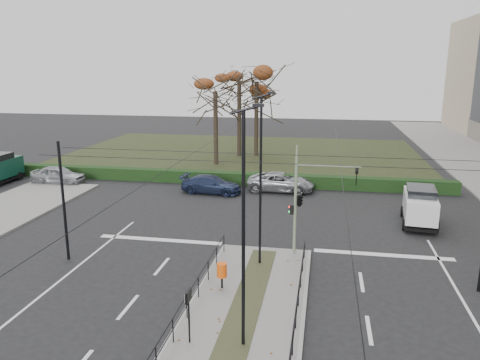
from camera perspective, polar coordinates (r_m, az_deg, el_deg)
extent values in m
plane|color=black|center=(20.47, 1.37, -13.70)|extent=(140.00, 140.00, 0.00)
cube|color=#63615E|center=(18.28, 0.09, -17.05)|extent=(4.40, 15.00, 0.14)
cube|color=black|center=(51.59, 0.34, 3.19)|extent=(38.00, 26.00, 0.10)
cube|color=black|center=(38.65, -3.10, 0.30)|extent=(38.00, 1.00, 1.00)
cylinder|color=black|center=(24.16, -1.97, -7.75)|extent=(0.04, 0.04, 0.90)
cylinder|color=black|center=(23.68, 7.87, -8.34)|extent=(0.04, 0.04, 0.90)
cylinder|color=black|center=(18.16, -6.54, -13.87)|extent=(0.04, 13.20, 0.04)
cylinder|color=black|center=(17.51, 6.88, -14.98)|extent=(0.04, 13.20, 0.04)
cylinder|color=black|center=(24.36, -20.72, -2.50)|extent=(0.14, 0.14, 6.00)
cylinder|color=black|center=(19.57, 1.92, 2.14)|extent=(20.00, 0.02, 0.02)
cylinder|color=black|center=(21.51, 2.71, 3.18)|extent=(20.00, 0.02, 0.02)
cylinder|color=black|center=(17.65, -10.86, -0.04)|extent=(0.02, 34.00, 0.02)
cylinder|color=black|center=(16.51, 12.46, -1.07)|extent=(0.02, 34.00, 0.02)
cylinder|color=gray|center=(23.50, 6.75, -3.18)|extent=(0.15, 0.15, 5.00)
cylinder|color=gray|center=(22.95, 10.73, 1.71)|extent=(3.07, 0.10, 0.10)
imported|color=black|center=(23.11, 14.01, 0.40)|extent=(0.16, 0.19, 0.86)
imported|color=black|center=(23.39, 7.29, -2.30)|extent=(0.67, 1.95, 0.77)
cube|color=black|center=(23.57, 6.32, -3.61)|extent=(0.21, 0.15, 0.48)
sphere|color=#FF0C0C|center=(23.53, 6.09, -3.26)|extent=(0.11, 0.11, 0.11)
sphere|color=#0CE533|center=(23.61, 6.08, -3.87)|extent=(0.11, 0.11, 0.11)
cylinder|color=black|center=(20.54, -2.22, -12.31)|extent=(0.09, 0.09, 0.55)
cylinder|color=#E2500D|center=(20.31, -2.23, -10.92)|extent=(0.44, 0.44, 0.60)
cylinder|color=black|center=(16.71, -6.24, -16.38)|extent=(0.06, 0.06, 1.85)
cube|color=black|center=(16.31, -6.32, -13.84)|extent=(0.09, 0.51, 0.39)
cube|color=beige|center=(16.32, -6.51, -13.82)|extent=(0.02, 0.44, 0.32)
cylinder|color=black|center=(15.20, 0.42, -6.65)|extent=(0.12, 0.12, 7.98)
cube|color=black|center=(14.23, 2.25, 9.08)|extent=(0.35, 0.14, 0.10)
cylinder|color=black|center=(21.75, 2.51, -0.39)|extent=(0.12, 0.12, 7.98)
cube|color=black|center=(21.08, 3.86, 10.55)|extent=(0.35, 0.14, 0.10)
imported|color=#95989C|center=(41.28, -21.29, 0.59)|extent=(4.43, 1.88, 1.50)
imported|color=#1F2A49|center=(35.73, -3.52, -0.53)|extent=(4.78, 2.34, 1.34)
imported|color=#95989C|center=(36.35, 5.02, -0.24)|extent=(5.23, 2.55, 1.43)
cube|color=silver|center=(30.51, 21.07, -2.92)|extent=(2.23, 4.39, 1.37)
cube|color=black|center=(30.30, 21.21, -1.43)|extent=(1.88, 2.49, 0.64)
cube|color=black|center=(30.76, 20.93, -4.50)|extent=(2.27, 4.48, 0.18)
cylinder|color=black|center=(29.52, 22.83, -5.37)|extent=(0.29, 0.68, 0.66)
cylinder|color=black|center=(29.36, 19.39, -5.16)|extent=(0.29, 0.68, 0.66)
cylinder|color=black|center=(32.16, 22.35, -3.80)|extent=(0.29, 0.68, 0.66)
cylinder|color=black|center=(32.02, 19.19, -3.60)|extent=(0.29, 0.68, 0.66)
cylinder|color=black|center=(44.11, -25.29, 0.44)|extent=(0.23, 0.66, 0.66)
cylinder|color=black|center=(45.14, -27.16, 0.52)|extent=(0.23, 0.66, 0.66)
cylinder|color=black|center=(49.75, -0.10, 7.46)|extent=(0.44, 0.44, 7.90)
ellipsoid|color=#542913|center=(49.48, -0.10, 12.01)|extent=(7.65, 7.65, 4.97)
cylinder|color=black|center=(49.92, 2.01, 7.43)|extent=(0.44, 0.44, 7.82)
cylinder|color=black|center=(45.55, -2.98, 6.33)|extent=(0.44, 0.44, 7.04)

